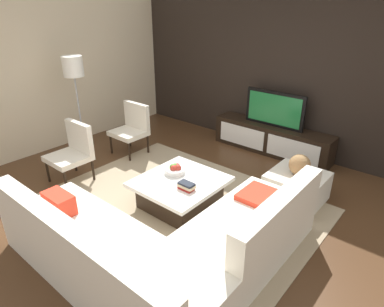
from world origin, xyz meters
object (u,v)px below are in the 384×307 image
(accent_chair_near, at_px, (73,149))
(sectional_couch, at_px, (163,245))
(floor_lamp, at_px, (74,73))
(decorative_ball, at_px, (300,165))
(book_stack, at_px, (186,186))
(ottoman, at_px, (296,187))
(coffee_table, at_px, (180,192))
(accent_chair_far, at_px, (132,126))
(television, at_px, (275,109))
(fruit_bowl, at_px, (175,169))
(media_console, at_px, (271,139))

(accent_chair_near, bearing_deg, sectional_couch, -0.84)
(accent_chair_near, xyz_separation_m, floor_lamp, (-0.71, 0.61, 0.93))
(decorative_ball, relative_size, book_stack, 1.34)
(accent_chair_near, distance_m, decorative_ball, 3.20)
(ottoman, bearing_deg, floor_lamp, -165.04)
(coffee_table, height_order, accent_chair_far, accent_chair_far)
(accent_chair_near, distance_m, book_stack, 1.94)
(floor_lamp, distance_m, accent_chair_far, 1.26)
(coffee_table, relative_size, accent_chair_far, 1.21)
(accent_chair_near, relative_size, floor_lamp, 0.52)
(television, relative_size, sectional_couch, 0.42)
(accent_chair_near, bearing_deg, floor_lamp, 150.55)
(sectional_couch, distance_m, decorative_ball, 2.12)
(sectional_couch, distance_m, floor_lamp, 3.42)
(accent_chair_near, bearing_deg, accent_chair_far, 105.75)
(sectional_couch, xyz_separation_m, coffee_table, (-0.63, 0.96, -0.08))
(accent_chair_near, bearing_deg, television, 68.22)
(television, relative_size, accent_chair_far, 1.22)
(television, height_order, accent_chair_far, television)
(fruit_bowl, relative_size, book_stack, 1.35)
(coffee_table, height_order, decorative_ball, decorative_ball)
(ottoman, distance_m, book_stack, 1.52)
(sectional_couch, relative_size, coffee_table, 2.37)
(coffee_table, height_order, accent_chair_near, accent_chair_near)
(accent_chair_far, bearing_deg, floor_lamp, -131.39)
(accent_chair_far, bearing_deg, decorative_ball, 10.61)
(accent_chair_near, height_order, fruit_bowl, accent_chair_near)
(sectional_couch, bearing_deg, coffee_table, 123.48)
(television, relative_size, coffee_table, 1.00)
(media_console, height_order, sectional_couch, sectional_couch)
(accent_chair_far, relative_size, book_stack, 4.18)
(fruit_bowl, bearing_deg, decorative_ball, 37.41)
(sectional_couch, height_order, ottoman, sectional_couch)
(sectional_couch, relative_size, fruit_bowl, 8.94)
(book_stack, bearing_deg, media_console, 92.69)
(media_console, distance_m, decorative_ball, 1.60)
(accent_chair_near, height_order, book_stack, accent_chair_near)
(coffee_table, distance_m, book_stack, 0.33)
(accent_chair_far, height_order, decorative_ball, accent_chair_far)
(television, relative_size, decorative_ball, 3.81)
(floor_lamp, bearing_deg, sectional_couch, -20.02)
(decorative_ball, bearing_deg, book_stack, -126.69)
(television, height_order, decorative_ball, television)
(coffee_table, bearing_deg, ottoman, 44.33)
(sectional_couch, xyz_separation_m, decorative_ball, (0.48, 2.05, 0.25))
(television, relative_size, fruit_bowl, 3.79)
(accent_chair_near, distance_m, fruit_bowl, 1.61)
(coffee_table, bearing_deg, floor_lamp, 176.48)
(coffee_table, distance_m, accent_chair_near, 1.78)
(ottoman, height_order, book_stack, book_stack)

